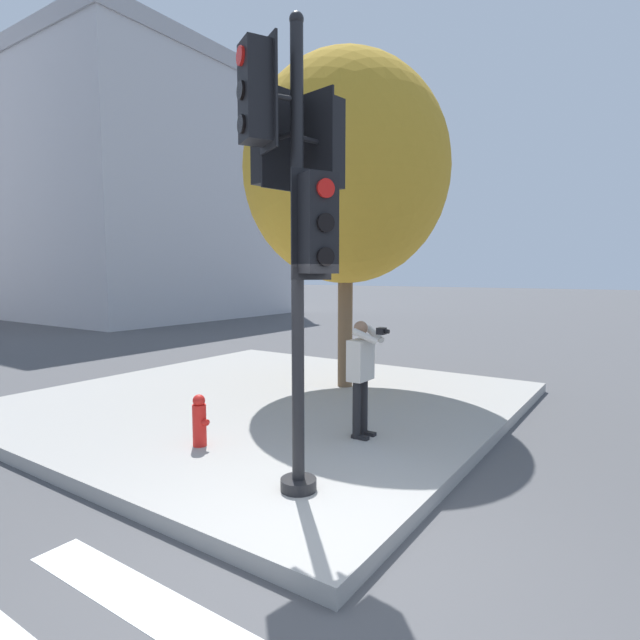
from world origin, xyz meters
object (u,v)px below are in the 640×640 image
(traffic_signal_pole, at_px, (294,184))
(street_tree, at_px, (346,171))
(person_photographer, at_px, (362,368))
(fire_hydrant, at_px, (199,421))

(traffic_signal_pole, relative_size, street_tree, 0.74)
(traffic_signal_pole, xyz_separation_m, person_photographer, (1.86, 0.27, -2.16))
(traffic_signal_pole, relative_size, fire_hydrant, 6.94)
(person_photographer, xyz_separation_m, street_tree, (2.51, 1.78, 3.23))
(street_tree, bearing_deg, person_photographer, -144.64)
(person_photographer, bearing_deg, traffic_signal_pole, -171.84)
(traffic_signal_pole, height_order, street_tree, street_tree)
(traffic_signal_pole, bearing_deg, fire_hydrant, 78.82)
(traffic_signal_pole, height_order, fire_hydrant, traffic_signal_pole)
(traffic_signal_pole, xyz_separation_m, fire_hydrant, (0.36, 1.82, -2.77))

